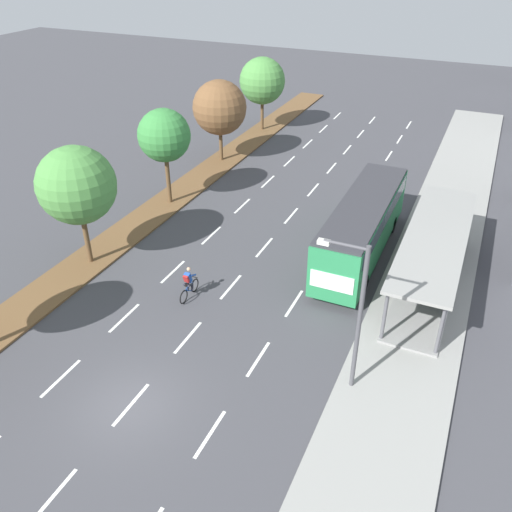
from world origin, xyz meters
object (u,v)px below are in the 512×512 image
(median_tree_third, at_px, (164,136))
(median_tree_fourth, at_px, (220,108))
(median_tree_second, at_px, (77,185))
(cyclist, at_px, (189,284))
(bus_shelter, at_px, (438,256))
(bus, at_px, (363,223))
(median_tree_fifth, at_px, (262,81))
(streetlight, at_px, (356,309))

(median_tree_third, height_order, median_tree_fourth, median_tree_third)
(median_tree_second, height_order, median_tree_fourth, median_tree_second)
(cyclist, relative_size, median_tree_second, 0.28)
(bus_shelter, distance_m, bus, 4.55)
(median_tree_fifth, bearing_deg, bus, -52.31)
(median_tree_fifth, bearing_deg, median_tree_fourth, -89.60)
(bus, height_order, cyclist, bus)
(bus, xyz_separation_m, streetlight, (2.17, -10.19, 1.82))
(bus_shelter, bearing_deg, bus, 160.42)
(median_tree_fifth, bearing_deg, bus_shelter, -46.98)
(bus, height_order, streetlight, streetlight)
(bus, bearing_deg, median_tree_fourth, 145.04)
(bus, relative_size, median_tree_fifth, 1.79)
(bus_shelter, height_order, median_tree_second, median_tree_second)
(median_tree_fourth, bearing_deg, median_tree_second, -88.83)
(median_tree_third, distance_m, median_tree_fourth, 8.26)
(bus_shelter, relative_size, median_tree_third, 1.87)
(bus_shelter, xyz_separation_m, cyclist, (-11.03, -5.94, -1.08))
(bus_shelter, xyz_separation_m, bus, (-4.28, 1.52, 0.20))
(cyclist, bearing_deg, median_tree_third, 126.86)
(median_tree_third, xyz_separation_m, median_tree_fourth, (-0.36, 8.24, -0.45))
(cyclist, height_order, streetlight, streetlight)
(bus, distance_m, streetlight, 10.58)
(cyclist, height_order, median_tree_second, median_tree_second)
(bus, bearing_deg, streetlight, -77.98)
(bus_shelter, bearing_deg, cyclist, -151.71)
(bus_shelter, xyz_separation_m, median_tree_fifth, (-18.06, 19.35, 2.56))
(bus_shelter, relative_size, streetlight, 1.81)
(median_tree_second, xyz_separation_m, streetlight, (15.55, -3.31, -0.78))
(cyclist, xyz_separation_m, median_tree_second, (-6.63, 0.58, 3.88))
(median_tree_second, relative_size, median_tree_third, 1.05)
(bus, bearing_deg, cyclist, -132.16)
(streetlight, bearing_deg, bus_shelter, 76.31)
(bus, relative_size, cyclist, 6.20)
(bus_shelter, bearing_deg, median_tree_fifth, 133.02)
(bus_shelter, height_order, bus, bus)
(bus, xyz_separation_m, median_tree_fifth, (-13.78, 17.83, 2.36))
(median_tree_second, xyz_separation_m, median_tree_fourth, (-0.34, 16.48, -0.41))
(bus_shelter, relative_size, cyclist, 6.46)
(median_tree_third, bearing_deg, streetlight, -36.62)
(median_tree_third, xyz_separation_m, median_tree_fifth, (-0.41, 16.48, -0.28))
(bus, height_order, median_tree_fifth, median_tree_fifth)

